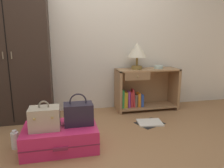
{
  "coord_description": "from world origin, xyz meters",
  "views": [
    {
      "loc": [
        -0.42,
        -1.91,
        1.15
      ],
      "look_at": [
        0.18,
        0.79,
        0.55
      ],
      "focal_mm": 34.01,
      "sensor_mm": 36.0,
      "label": 1
    }
  ],
  "objects_px": {
    "bookshelf": "(144,89)",
    "open_book_on_floor": "(150,123)",
    "wardrobe": "(12,54)",
    "bowl": "(158,67)",
    "train_case": "(45,118)",
    "handbag": "(78,113)",
    "bottle": "(15,140)",
    "table_lamp": "(137,51)",
    "suitcase_large": "(61,137)"
  },
  "relations": [
    {
      "from": "bowl",
      "to": "handbag",
      "type": "distance_m",
      "value": 1.71
    },
    {
      "from": "bowl",
      "to": "train_case",
      "type": "height_order",
      "value": "bowl"
    },
    {
      "from": "wardrobe",
      "to": "train_case",
      "type": "relative_size",
      "value": 6.27
    },
    {
      "from": "bottle",
      "to": "wardrobe",
      "type": "bearing_deg",
      "value": 99.46
    },
    {
      "from": "suitcase_large",
      "to": "train_case",
      "type": "xyz_separation_m",
      "value": [
        -0.15,
        -0.03,
        0.24
      ]
    },
    {
      "from": "suitcase_large",
      "to": "handbag",
      "type": "relative_size",
      "value": 2.26
    },
    {
      "from": "table_lamp",
      "to": "bottle",
      "type": "distance_m",
      "value": 2.09
    },
    {
      "from": "suitcase_large",
      "to": "wardrobe",
      "type": "bearing_deg",
      "value": 122.64
    },
    {
      "from": "wardrobe",
      "to": "train_case",
      "type": "height_order",
      "value": "wardrobe"
    },
    {
      "from": "handbag",
      "to": "wardrobe",
      "type": "bearing_deg",
      "value": 130.82
    },
    {
      "from": "bowl",
      "to": "bottle",
      "type": "distance_m",
      "value": 2.3
    },
    {
      "from": "train_case",
      "to": "open_book_on_floor",
      "type": "relative_size",
      "value": 0.7
    },
    {
      "from": "bookshelf",
      "to": "open_book_on_floor",
      "type": "bearing_deg",
      "value": -102.33
    },
    {
      "from": "handbag",
      "to": "open_book_on_floor",
      "type": "relative_size",
      "value": 0.79
    },
    {
      "from": "bookshelf",
      "to": "handbag",
      "type": "height_order",
      "value": "bookshelf"
    },
    {
      "from": "table_lamp",
      "to": "open_book_on_floor",
      "type": "relative_size",
      "value": 0.98
    },
    {
      "from": "train_case",
      "to": "open_book_on_floor",
      "type": "distance_m",
      "value": 1.45
    },
    {
      "from": "suitcase_large",
      "to": "train_case",
      "type": "height_order",
      "value": "train_case"
    },
    {
      "from": "bowl",
      "to": "open_book_on_floor",
      "type": "distance_m",
      "value": 0.97
    },
    {
      "from": "bottle",
      "to": "open_book_on_floor",
      "type": "xyz_separation_m",
      "value": [
        1.66,
        0.32,
        -0.09
      ]
    },
    {
      "from": "bookshelf",
      "to": "handbag",
      "type": "distance_m",
      "value": 1.5
    },
    {
      "from": "suitcase_large",
      "to": "bottle",
      "type": "height_order",
      "value": "suitcase_large"
    },
    {
      "from": "wardrobe",
      "to": "table_lamp",
      "type": "relative_size",
      "value": 4.51
    },
    {
      "from": "bookshelf",
      "to": "table_lamp",
      "type": "height_order",
      "value": "table_lamp"
    },
    {
      "from": "handbag",
      "to": "suitcase_large",
      "type": "bearing_deg",
      "value": -173.5
    },
    {
      "from": "bookshelf",
      "to": "open_book_on_floor",
      "type": "relative_size",
      "value": 2.36
    },
    {
      "from": "wardrobe",
      "to": "suitcase_large",
      "type": "distance_m",
      "value": 1.41
    },
    {
      "from": "table_lamp",
      "to": "bottle",
      "type": "height_order",
      "value": "table_lamp"
    },
    {
      "from": "bowl",
      "to": "bottle",
      "type": "xyz_separation_m",
      "value": [
        -2.03,
        -0.91,
        -0.6
      ]
    },
    {
      "from": "train_case",
      "to": "suitcase_large",
      "type": "bearing_deg",
      "value": 13.32
    },
    {
      "from": "table_lamp",
      "to": "handbag",
      "type": "relative_size",
      "value": 1.23
    },
    {
      "from": "wardrobe",
      "to": "train_case",
      "type": "xyz_separation_m",
      "value": [
        0.47,
        -1.0,
        -0.58
      ]
    },
    {
      "from": "bookshelf",
      "to": "train_case",
      "type": "height_order",
      "value": "bookshelf"
    },
    {
      "from": "suitcase_large",
      "to": "bookshelf",
      "type": "bearing_deg",
      "value": 37.62
    },
    {
      "from": "open_book_on_floor",
      "to": "train_case",
      "type": "bearing_deg",
      "value": -161.35
    },
    {
      "from": "suitcase_large",
      "to": "open_book_on_floor",
      "type": "relative_size",
      "value": 1.8
    },
    {
      "from": "bowl",
      "to": "handbag",
      "type": "height_order",
      "value": "bowl"
    },
    {
      "from": "bookshelf",
      "to": "handbag",
      "type": "xyz_separation_m",
      "value": [
        -1.12,
        -0.99,
        0.03
      ]
    },
    {
      "from": "handbag",
      "to": "bookshelf",
      "type": "bearing_deg",
      "value": 41.53
    },
    {
      "from": "wardrobe",
      "to": "bowl",
      "type": "xyz_separation_m",
      "value": [
        2.17,
        0.04,
        -0.25
      ]
    },
    {
      "from": "handbag",
      "to": "bottle",
      "type": "bearing_deg",
      "value": 174.16
    },
    {
      "from": "bottle",
      "to": "bookshelf",
      "type": "bearing_deg",
      "value": 27.31
    },
    {
      "from": "bookshelf",
      "to": "suitcase_large",
      "type": "bearing_deg",
      "value": -142.38
    },
    {
      "from": "bowl",
      "to": "suitcase_large",
      "type": "height_order",
      "value": "bowl"
    },
    {
      "from": "wardrobe",
      "to": "table_lamp",
      "type": "bearing_deg",
      "value": 1.52
    },
    {
      "from": "bowl",
      "to": "handbag",
      "type": "bearing_deg",
      "value": -144.19
    },
    {
      "from": "table_lamp",
      "to": "open_book_on_floor",
      "type": "distance_m",
      "value": 1.12
    },
    {
      "from": "suitcase_large",
      "to": "handbag",
      "type": "distance_m",
      "value": 0.31
    },
    {
      "from": "suitcase_large",
      "to": "open_book_on_floor",
      "type": "height_order",
      "value": "suitcase_large"
    },
    {
      "from": "table_lamp",
      "to": "bowl",
      "type": "bearing_deg",
      "value": -1.93
    }
  ]
}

